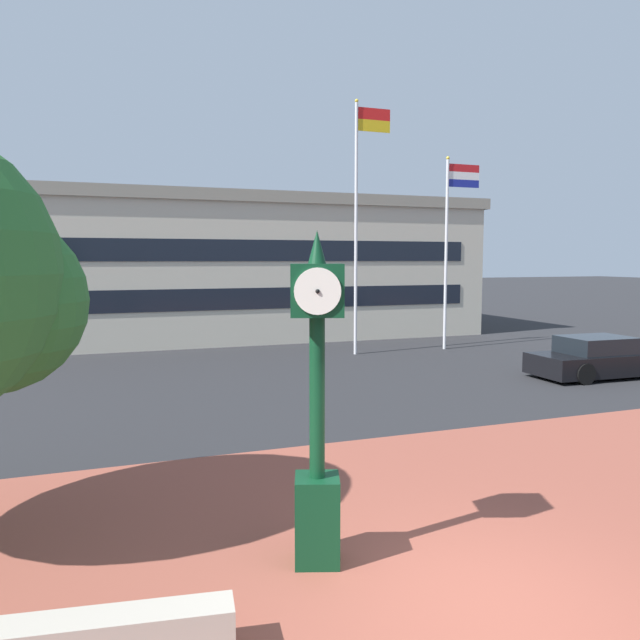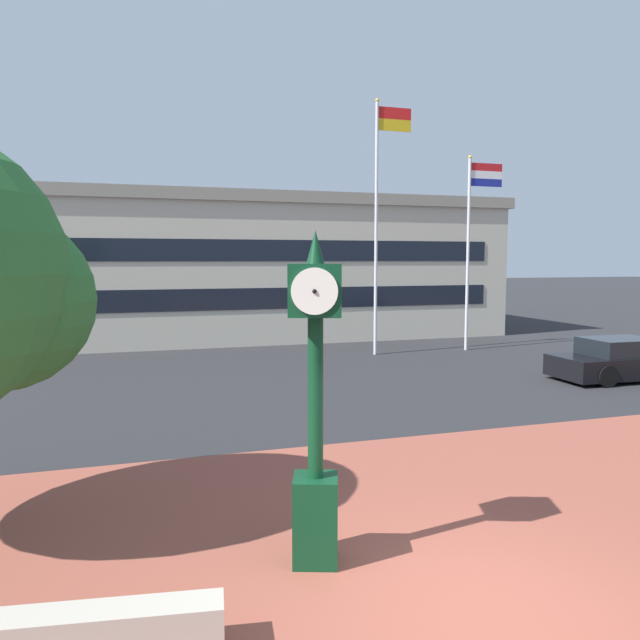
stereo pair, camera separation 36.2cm
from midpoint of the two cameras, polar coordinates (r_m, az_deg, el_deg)
The scene contains 8 objects.
ground_plane at distance 7.44m, azimuth 15.80°, elevation -24.36°, with size 200.00×200.00×0.00m, color #262628.
plaza_brick_paving at distance 8.26m, azimuth 11.30°, elevation -21.04°, with size 44.00×10.18×0.01m, color brown.
planter_wall at distance 6.78m, azimuth -22.12°, elevation -25.36°, with size 3.20×0.40×0.50m, color #ADA393.
street_clock at distance 7.57m, azimuth 0.97°, elevation -8.42°, with size 0.78×0.81×4.02m.
car_street_mid at distance 21.49m, azimuth 26.27°, elevation -3.35°, with size 4.55×2.06×1.28m.
flagpole_primary at distance 24.30m, azimuth 5.83°, elevation 9.91°, with size 1.47×0.14×9.66m.
flagpole_secondary at distance 26.14m, azimuth 14.02°, elevation 7.38°, with size 1.55×0.14×7.77m.
civic_building at distance 33.38m, azimuth -8.81°, elevation 4.82°, with size 25.78×14.54×6.57m.
Camera 2 is at (-3.49, -5.39, 3.69)m, focal length 35.25 mm.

